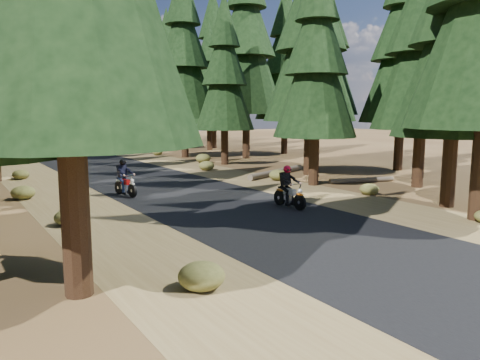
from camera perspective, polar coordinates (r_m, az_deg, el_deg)
name	(u,v)px	position (r m, az deg, el deg)	size (l,w,h in m)	color
ground	(265,220)	(15.09, 3.11, -4.84)	(120.00, 120.00, 0.00)	#402C17
road	(194,196)	(19.27, -5.68, -1.93)	(6.00, 100.00, 0.01)	black
shoulder_l	(79,209)	(17.68, -19.06, -3.31)	(3.20, 100.00, 0.01)	brown
shoulder_r	(282,186)	(21.73, 5.15, -0.75)	(3.20, 100.00, 0.01)	brown
pine_forest	(81,44)	(34.30, -18.81, 15.43)	(34.59, 55.08, 16.32)	black
log_near	(277,172)	(25.46, 4.53, 0.97)	(0.32, 0.32, 5.31)	#4C4233
log_far	(362,180)	(23.48, 14.62, -0.02)	(0.24, 0.24, 3.41)	#4C4233
understory_shrubs	(166,179)	(22.33, -9.07, 0.11)	(15.03, 33.45, 0.61)	#474C1E
rider_lead	(289,194)	(16.84, 6.05, -1.70)	(0.56, 1.72, 1.52)	beige
rider_follow	(125,184)	(19.65, -13.81, -0.45)	(0.79, 1.75, 1.51)	#990A0A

